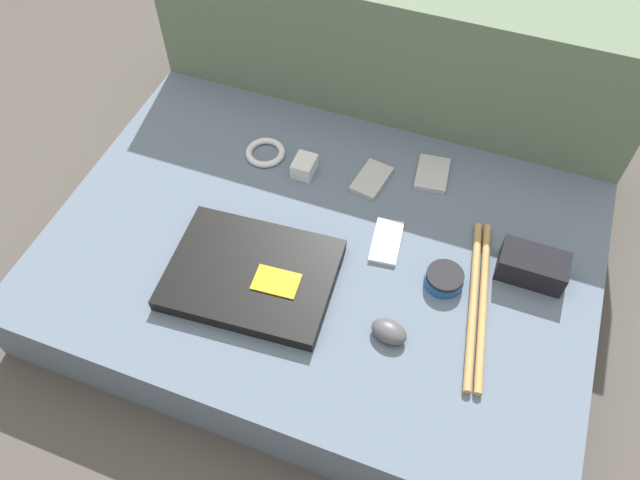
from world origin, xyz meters
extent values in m
plane|color=#4C4742|center=(0.00, 0.00, 0.00)|extent=(8.00, 8.00, 0.00)
cube|color=slate|center=(0.00, 0.00, 0.08)|extent=(1.15, 0.80, 0.16)
cube|color=#60755B|center=(0.00, 0.50, 0.24)|extent=(1.15, 0.20, 0.48)
cube|color=black|center=(-0.10, -0.12, 0.17)|extent=(0.35, 0.28, 0.03)
cube|color=orange|center=(-0.04, -0.13, 0.19)|extent=(0.09, 0.07, 0.00)
ellipsoid|color=#4C4C51|center=(0.20, -0.15, 0.17)|extent=(0.08, 0.06, 0.03)
cylinder|color=#1E569E|center=(0.27, 0.00, 0.17)|extent=(0.08, 0.08, 0.02)
cylinder|color=#232328|center=(0.27, 0.00, 0.19)|extent=(0.08, 0.08, 0.01)
cube|color=#B7B7BC|center=(0.05, 0.21, 0.16)|extent=(0.08, 0.11, 0.01)
cube|color=silver|center=(0.13, 0.06, 0.16)|extent=(0.07, 0.12, 0.01)
cube|color=#B7B7BC|center=(0.17, 0.28, 0.16)|extent=(0.08, 0.11, 0.01)
cube|color=black|center=(0.42, 0.08, 0.19)|extent=(0.13, 0.07, 0.06)
cube|color=silver|center=(-0.11, 0.18, 0.18)|extent=(0.05, 0.06, 0.04)
torus|color=white|center=(-0.21, 0.20, 0.17)|extent=(0.09, 0.09, 0.02)
cylinder|color=tan|center=(0.33, -0.03, 0.17)|extent=(0.08, 0.38, 0.02)
cylinder|color=tan|center=(0.35, -0.02, 0.17)|extent=(0.08, 0.38, 0.02)
camera|label=1|loc=(0.27, -0.72, 1.22)|focal=35.00mm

